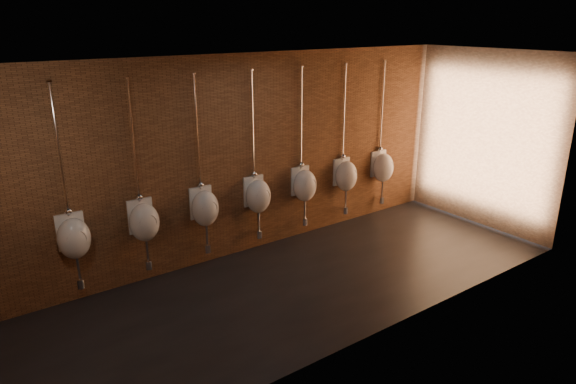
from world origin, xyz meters
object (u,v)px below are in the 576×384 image
urinal_0 (74,237)px  urinal_4 (305,185)px  urinal_1 (144,221)px  urinal_2 (205,207)px  urinal_5 (346,175)px  urinal_6 (383,167)px  urinal_3 (258,195)px

urinal_0 → urinal_4: same height
urinal_1 → urinal_2: (0.95, 0.00, 0.00)m
urinal_1 → urinal_4: 2.85m
urinal_5 → urinal_6: same height
urinal_6 → urinal_1: bearing=180.0°
urinal_5 → urinal_6: (0.95, 0.00, 0.00)m
urinal_0 → urinal_2: 1.90m
urinal_0 → urinal_1: size_ratio=1.00×
urinal_1 → urinal_0: bearing=180.0°
urinal_3 → urinal_4: same height
urinal_0 → urinal_1: bearing=0.0°
urinal_3 → urinal_6: 2.85m
urinal_1 → urinal_3: bearing=0.0°
urinal_0 → urinal_4: (3.80, 0.00, 0.00)m
urinal_4 → urinal_5: (0.95, 0.00, 0.00)m
urinal_0 → urinal_5: 4.75m
urinal_3 → urinal_4: (0.95, 0.00, 0.00)m
urinal_3 → urinal_4: 0.95m
urinal_1 → urinal_6: (4.75, 0.00, 0.00)m
urinal_0 → urinal_2: (1.90, 0.00, 0.00)m
urinal_0 → urinal_6: same height
urinal_3 → urinal_0: bearing=180.0°
urinal_0 → urinal_3: same height
urinal_1 → urinal_3: size_ratio=1.00×
urinal_2 → urinal_6: bearing=0.0°
urinal_2 → urinal_5: bearing=0.0°
urinal_0 → urinal_5: (4.75, 0.00, 0.00)m
urinal_1 → urinal_5: same height
urinal_2 → urinal_6: size_ratio=1.00×
urinal_3 → urinal_5: (1.90, 0.00, 0.00)m
urinal_1 → urinal_2: 0.95m
urinal_0 → urinal_5: bearing=0.0°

